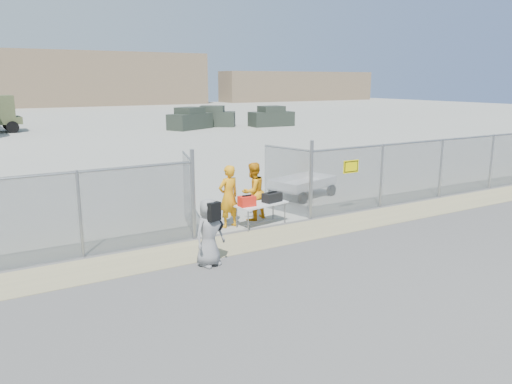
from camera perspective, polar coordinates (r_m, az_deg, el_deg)
ground at (r=13.35m, az=4.37°, el=-6.25°), size 160.00×160.00×0.00m
tarmac_inside at (r=53.03m, az=-22.58°, el=7.06°), size 160.00×80.00×0.01m
dirt_strip at (r=14.14m, az=2.06°, el=-5.10°), size 44.00×1.60×0.01m
distant_hills at (r=89.20m, az=-22.98°, el=11.83°), size 140.00×6.00×9.00m
chain_link_fence at (r=14.67m, az=0.00°, el=0.00°), size 40.00×0.20×2.20m
folding_table at (r=15.11m, az=0.60°, el=-2.57°), size 1.72×0.94×0.69m
orange_bag at (r=14.65m, az=-1.05°, el=-1.05°), size 0.47×0.32×0.30m
black_duffel at (r=15.16m, az=1.85°, el=-0.62°), size 0.64×0.46×0.28m
security_worker_left at (r=14.80m, az=-3.15°, el=-0.53°), size 0.75×0.56×1.89m
security_worker_right at (r=15.60m, az=-0.36°, el=0.07°), size 1.06×0.93×1.83m
visitor at (r=11.83m, az=-5.38°, el=-4.62°), size 0.91×0.72×1.63m
utility_trailer at (r=18.88m, az=5.34°, el=0.61°), size 3.56×2.49×0.78m
parked_vehicle_near at (r=45.32m, az=-7.56°, el=8.32°), size 4.61×3.59×1.90m
parked_vehicle_mid at (r=47.78m, az=-5.00°, el=8.60°), size 4.57×3.83×1.90m
parked_vehicle_far at (r=47.93m, az=1.76°, el=8.63°), size 4.23×2.10×1.87m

